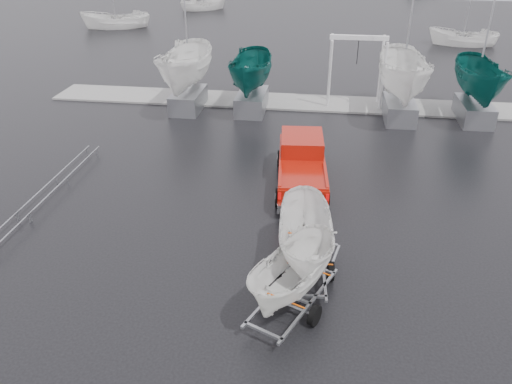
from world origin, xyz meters
name	(u,v)px	position (x,y,z in m)	size (l,w,h in m)	color
ground_plane	(271,211)	(0.00, 0.00, 0.00)	(120.00, 120.00, 0.00)	black
dock	(295,102)	(0.00, 13.00, 0.05)	(30.00, 3.00, 0.12)	gray
pickup_truck	(302,162)	(1.00, 2.59, 0.97)	(2.41, 5.74, 1.87)	#951208
trailer_hitched	(309,200)	(1.49, -3.69, 2.71)	(1.84, 3.68, 5.00)	gray
trailer_parked	(295,239)	(1.23, -5.37, 2.42)	(2.55, 3.77, 4.44)	gray
boat_hoist	(357,61)	(3.50, 13.00, 2.67)	(3.30, 2.18, 4.12)	silver
keelboat_0	(184,39)	(-6.11, 11.00, 4.07)	(2.56, 3.20, 10.73)	gray
keelboat_1	(252,50)	(-2.39, 11.20, 3.52)	(2.23, 3.20, 7.04)	gray
keelboat_2	(408,44)	(5.95, 11.00, 4.13)	(2.60, 3.20, 10.77)	gray
keelboat_3	(486,56)	(10.00, 11.30, 3.57)	(2.26, 3.20, 10.42)	gray
mast_rack_0	(62,177)	(-9.00, 1.00, 0.35)	(0.56, 6.50, 0.06)	gray
moored_boat_0	(117,28)	(-19.81, 34.14, 0.00)	(3.36, 3.32, 11.45)	white
moored_boat_1	(204,10)	(-13.56, 46.79, 0.01)	(3.26, 3.24, 11.05)	white
moored_boat_2	(462,45)	(13.59, 30.79, 0.01)	(2.52, 2.46, 10.98)	white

